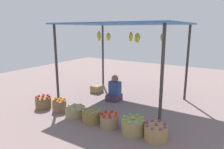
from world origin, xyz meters
TOP-DOWN VIEW (x-y plane):
  - ground_plane at (0.00, 0.00)m, footprint 14.00×14.00m
  - market_stall_structure at (-0.00, 0.01)m, footprint 3.35×2.61m
  - vendor_person at (-0.28, -0.04)m, footprint 0.36×0.44m
  - basket_red_apples at (-1.62, -1.62)m, footprint 0.42×0.42m
  - basket_oranges at (-1.07, -1.55)m, footprint 0.36×0.36m
  - basket_green_chilies at (-0.51, -1.56)m, footprint 0.49×0.49m
  - basket_potatoes at (0.04, -1.60)m, footprint 0.44×0.44m
  - basket_red_tomatoes at (0.53, -1.60)m, footprint 0.41×0.41m
  - basket_green_apples at (1.10, -1.57)m, footprint 0.49×0.49m
  - basket_purple_onions at (1.59, -1.55)m, footprint 0.46×0.46m
  - wooden_crate_near_vendor at (-1.20, 0.30)m, footprint 0.32×0.35m

SIDE VIEW (x-z plane):
  - ground_plane at x=0.00m, z-range 0.00..0.00m
  - basket_green_chilies at x=-0.51m, z-range -0.02..0.25m
  - wooden_crate_near_vendor at x=-1.20m, z-range 0.00..0.24m
  - basket_potatoes at x=0.04m, z-range -0.02..0.30m
  - basket_red_tomatoes at x=0.53m, z-range -0.02..0.32m
  - basket_purple_onions at x=1.59m, z-range -0.02..0.33m
  - basket_green_apples at x=1.10m, z-range -0.02..0.34m
  - basket_red_apples at x=-1.62m, z-range -0.02..0.34m
  - basket_oranges at x=-1.07m, z-range -0.02..0.34m
  - vendor_person at x=-0.28m, z-range -0.09..0.69m
  - market_stall_structure at x=0.00m, z-range 0.98..3.28m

